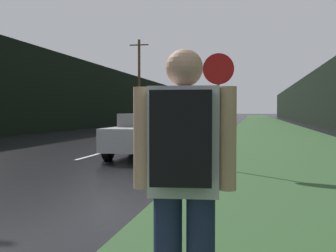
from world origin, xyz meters
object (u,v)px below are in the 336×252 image
car_passing_near (147,134)px  hitchhiker_with_backpack (184,177)px  delivery_truck (208,109)px  stop_sign (218,96)px

car_passing_near → hitchhiker_with_backpack: bearing=105.5°
hitchhiker_with_backpack → delivery_truck: bearing=90.8°
delivery_truck → car_passing_near: bearing=-86.1°
stop_sign → car_passing_near: bearing=132.4°
hitchhiker_with_backpack → delivery_truck: delivery_truck is taller
hitchhiker_with_backpack → car_passing_near: 10.85m
car_passing_near → delivery_truck: size_ratio=0.53×
stop_sign → car_passing_near: size_ratio=0.67×
hitchhiker_with_backpack → delivery_truck: (-6.44, 62.65, 0.85)m
delivery_truck → stop_sign: bearing=-83.7°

